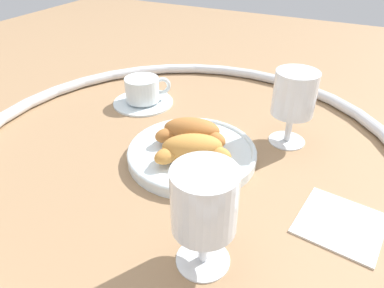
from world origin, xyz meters
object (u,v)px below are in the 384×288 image
(croissant_large, at_px, (191,131))
(croissant_small, at_px, (192,149))
(juice_glass_left, at_px, (204,205))
(folded_napkin, at_px, (341,223))
(pastry_plate, at_px, (192,153))
(juice_glass_right, at_px, (294,97))
(coffee_cup_near, at_px, (143,93))

(croissant_large, relative_size, croissant_small, 1.07)
(juice_glass_left, bearing_deg, folded_napkin, -135.96)
(pastry_plate, bearing_deg, juice_glass_right, -136.21)
(croissant_large, bearing_deg, croissant_small, 118.21)
(juice_glass_right, bearing_deg, folded_napkin, 123.47)
(folded_napkin, bearing_deg, coffee_cup_near, -23.46)
(croissant_small, height_order, juice_glass_right, juice_glass_right)
(pastry_plate, bearing_deg, croissant_large, -61.15)
(pastry_plate, height_order, juice_glass_right, juice_glass_right)
(pastry_plate, relative_size, folded_napkin, 2.06)
(coffee_cup_near, bearing_deg, croissant_small, 140.56)
(coffee_cup_near, height_order, juice_glass_right, juice_glass_right)
(croissant_large, height_order, coffee_cup_near, croissant_large)
(pastry_plate, relative_size, coffee_cup_near, 1.67)
(juice_glass_right, bearing_deg, croissant_large, 36.46)
(croissant_large, bearing_deg, juice_glass_left, 119.91)
(folded_napkin, bearing_deg, pastry_plate, -11.16)
(pastry_plate, xyz_separation_m, croissant_large, (0.01, -0.02, 0.03))
(juice_glass_right, xyz_separation_m, folded_napkin, (-0.12, 0.18, -0.09))
(croissant_small, xyz_separation_m, juice_glass_left, (-0.10, 0.16, 0.05))
(coffee_cup_near, bearing_deg, juice_glass_left, 132.27)
(coffee_cup_near, distance_m, juice_glass_right, 0.34)
(juice_glass_right, bearing_deg, coffee_cup_near, -2.55)
(croissant_small, relative_size, coffee_cup_near, 0.90)
(coffee_cup_near, bearing_deg, croissant_large, 145.95)
(pastry_plate, xyz_separation_m, juice_glass_right, (-0.14, -0.13, 0.08))
(juice_glass_right, distance_m, folded_napkin, 0.24)
(croissant_small, bearing_deg, croissant_large, -61.79)
(croissant_large, distance_m, coffee_cup_near, 0.22)
(folded_napkin, bearing_deg, juice_glass_left, 44.04)
(croissant_small, xyz_separation_m, juice_glass_right, (-0.12, -0.16, 0.05))
(pastry_plate, height_order, croissant_small, croissant_small)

